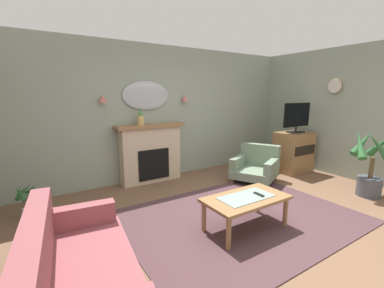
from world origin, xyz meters
The scene contains 18 objects.
floor centered at (0.00, 0.00, -0.05)m, with size 7.27×6.04×0.10m, color brown.
wall_back centered at (0.00, 2.57, 1.35)m, with size 7.27×0.10×2.70m, color #93A393.
wall_right centered at (3.19, 0.00, 1.35)m, with size 0.10×6.04×2.70m, color #93A393.
patterned_rug centered at (0.00, 0.20, 0.01)m, with size 3.20×2.40×0.01m, color #4C3338.
fireplace centered at (-0.41, 2.35, 0.57)m, with size 1.36×0.36×1.16m.
mantel_vase_centre centered at (-0.61, 2.32, 1.31)m, with size 0.12×0.12×0.34m.
wall_mirror centered at (-0.41, 2.49, 1.71)m, with size 0.96×0.06×0.56m, color #B2BCC6.
wall_sconce_left centered at (-1.26, 2.44, 1.66)m, with size 0.14×0.14×0.14m, color #D17066.
wall_sconce_right centered at (0.44, 2.44, 1.66)m, with size 0.14×0.14×0.14m, color #D17066.
wall_clock centered at (3.10, 0.73, 1.90)m, with size 0.04×0.31×0.31m.
coffee_table centered at (-0.17, -0.07, 0.38)m, with size 1.10×0.60×0.45m.
tv_remote centered at (0.01, -0.12, 0.45)m, with size 0.04×0.16×0.02m, color black.
floral_couch centered at (-2.25, -0.15, 0.32)m, with size 1.05×1.80×0.76m.
armchair_by_coffee_table centered at (1.41, 1.25, 0.31)m, with size 1.09×1.08×0.71m.
tv_cabinet centered at (2.59, 1.24, 0.45)m, with size 0.80×0.57×0.90m.
tv_flatscreen centered at (2.59, 1.22, 1.25)m, with size 0.84×0.24×0.65m.
potted_plant_small_fern centered at (-2.53, 1.82, 0.27)m, with size 0.32×0.33×0.50m.
potted_plant_corner_palm centered at (2.43, -0.40, 0.55)m, with size 0.67×0.71×1.15m.
Camera 1 is at (-2.44, -2.32, 1.73)m, focal length 24.22 mm.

